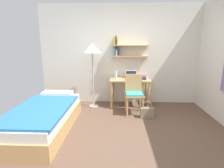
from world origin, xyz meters
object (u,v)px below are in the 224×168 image
Objects in this scene: desk at (130,84)px; standing_lamp at (92,51)px; laptop at (131,77)px; book_stack at (143,77)px; water_bottle at (116,75)px; handbag at (147,112)px; desk_chair at (134,92)px; bed at (45,118)px.

standing_lamp reaches higher than desk.
laptop is 1.20× the size of book_stack.
handbag is (0.71, -0.78, -0.70)m from water_bottle.
laptop is (-0.04, 0.55, 0.26)m from desk_chair.
book_stack is (0.70, 0.01, -0.05)m from water_bottle.
desk_chair reaches higher than handbag.
bed is at bearing -138.99° from laptop.
standing_lamp reaches higher than bed.
water_bottle is at bearing -179.13° from desk.
standing_lamp is 1.43m from book_stack.
standing_lamp is 5.37× the size of laptop.
desk_chair is 0.54m from handbag.
water_bottle is 0.70m from book_stack.
standing_lamp reaches higher than book_stack.
water_bottle reaches higher than bed.
handbag is (0.27, -0.28, -0.38)m from desk_chair.
laptop is at bearing 7.88° from water_bottle.
bed is at bearing -139.42° from desk.
book_stack is at bearing 90.80° from handbag.
standing_lamp reaches higher than laptop.
water_bottle is (-0.36, -0.01, 0.24)m from desk.
laptop reaches higher than book_stack.
water_bottle is 1.26m from handbag.
desk_chair is 3.62× the size of book_stack.
bed is 9.22× the size of water_bottle.
standing_lamp is at bearing -172.91° from desk.
bed is 1.92m from standing_lamp.
book_stack reaches higher than desk.
water_bottle is (-0.39, -0.05, 0.05)m from laptop.
standing_lamp is 1.94m from handbag.
bed is 2.12m from handbag.
desk is (1.67, 1.43, 0.34)m from bed.
water_bottle reaches higher than handbag.
desk_chair is 0.61m from laptop.
book_stack is 1.01m from handbag.
desk is 0.38m from book_stack.
desk reaches higher than handbag.
standing_lamp is 0.84m from water_bottle.
standing_lamp is at bearing -170.30° from laptop.
water_bottle is 0.57× the size of handbag.
desk_chair is at bearing -48.83° from water_bottle.
desk is at bearing 98.17° from desk_chair.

